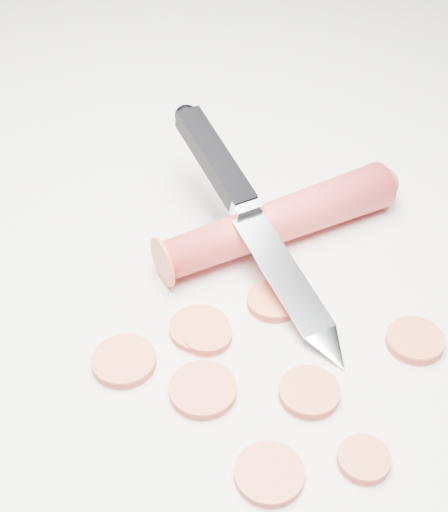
% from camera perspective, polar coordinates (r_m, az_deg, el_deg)
% --- Properties ---
extents(ground, '(2.40, 2.40, 0.00)m').
position_cam_1_polar(ground, '(0.47, 2.71, -3.10)').
color(ground, white).
rests_on(ground, ground).
extents(carrot, '(0.13, 0.16, 0.03)m').
position_cam_1_polar(carrot, '(0.51, 4.41, 2.82)').
color(carrot, red).
rests_on(carrot, ground).
extents(carrot_slice_0, '(0.04, 0.04, 0.01)m').
position_cam_1_polar(carrot_slice_0, '(0.42, -1.70, -10.65)').
color(carrot_slice_0, '#E15E36').
rests_on(carrot_slice_0, ground).
extents(carrot_slice_1, '(0.04, 0.04, 0.01)m').
position_cam_1_polar(carrot_slice_1, '(0.44, -7.99, -8.33)').
color(carrot_slice_1, '#E15E36').
rests_on(carrot_slice_1, ground).
extents(carrot_slice_2, '(0.04, 0.04, 0.01)m').
position_cam_1_polar(carrot_slice_2, '(0.42, 6.84, -10.78)').
color(carrot_slice_2, '#E15E36').
rests_on(carrot_slice_2, ground).
extents(carrot_slice_3, '(0.04, 0.04, 0.01)m').
position_cam_1_polar(carrot_slice_3, '(0.39, 3.64, -16.99)').
color(carrot_slice_3, '#E15E36').
rests_on(carrot_slice_3, ground).
extents(carrot_slice_4, '(0.04, 0.04, 0.01)m').
position_cam_1_polar(carrot_slice_4, '(0.46, 15.02, -6.55)').
color(carrot_slice_4, '#E15E36').
rests_on(carrot_slice_4, ground).
extents(carrot_slice_5, '(0.03, 0.03, 0.01)m').
position_cam_1_polar(carrot_slice_5, '(0.47, 3.96, -3.62)').
color(carrot_slice_5, '#E15E36').
rests_on(carrot_slice_5, ground).
extents(carrot_slice_6, '(0.04, 0.04, 0.01)m').
position_cam_1_polar(carrot_slice_6, '(0.45, -1.98, -5.82)').
color(carrot_slice_6, '#E15E36').
rests_on(carrot_slice_6, ground).
extents(carrot_slice_7, '(0.03, 0.03, 0.01)m').
position_cam_1_polar(carrot_slice_7, '(0.45, -1.37, -6.34)').
color(carrot_slice_7, '#E15E36').
rests_on(carrot_slice_7, ground).
extents(carrot_slice_8, '(0.03, 0.03, 0.01)m').
position_cam_1_polar(carrot_slice_8, '(0.40, 11.12, -15.68)').
color(carrot_slice_8, '#E15E36').
rests_on(carrot_slice_8, ground).
extents(kitchen_knife, '(0.19, 0.16, 0.07)m').
position_cam_1_polar(kitchen_knife, '(0.48, 2.58, 2.87)').
color(kitchen_knife, silver).
rests_on(kitchen_knife, ground).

